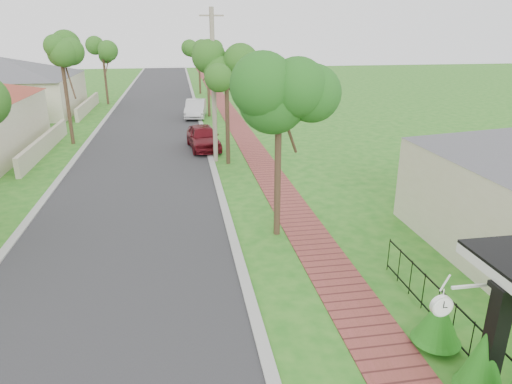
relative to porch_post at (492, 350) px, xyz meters
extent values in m
cube|color=#28282B|center=(-7.55, 21.00, -1.12)|extent=(7.00, 120.00, 0.02)
cube|color=#9E9E99|center=(-3.90, 21.00, -1.12)|extent=(0.30, 120.00, 0.10)
cube|color=#9E9E99|center=(-11.20, 21.00, -1.12)|extent=(0.30, 120.00, 0.10)
cube|color=brown|center=(-1.30, 21.00, -1.12)|extent=(1.50, 120.00, 0.03)
cube|color=black|center=(0.00, 0.00, 0.14)|extent=(0.30, 0.30, 2.52)
cube|color=black|center=(0.00, 0.00, 1.34)|extent=(0.42, 0.42, 0.10)
cube|color=black|center=(0.35, 1.00, -0.17)|extent=(0.03, 8.00, 0.03)
cube|color=black|center=(0.35, 1.00, -0.97)|extent=(0.03, 8.00, 0.03)
cylinder|color=black|center=(0.35, 0.33, -0.62)|extent=(0.02, 0.02, 1.00)
cylinder|color=black|center=(0.35, 1.00, -0.62)|extent=(0.02, 0.02, 1.00)
cylinder|color=black|center=(0.35, 1.67, -0.62)|extent=(0.02, 0.02, 1.00)
cylinder|color=black|center=(0.35, 2.33, -0.62)|extent=(0.02, 0.02, 1.00)
cylinder|color=black|center=(0.35, 3.00, -0.62)|extent=(0.02, 0.02, 1.00)
cylinder|color=black|center=(0.35, 3.67, -0.62)|extent=(0.02, 0.02, 1.00)
cylinder|color=black|center=(0.35, 4.33, -0.62)|extent=(0.02, 0.02, 1.00)
cylinder|color=black|center=(0.35, 5.00, -0.62)|extent=(0.02, 0.02, 1.00)
cylinder|color=#382619|center=(-3.05, 17.00, 1.15)|extent=(0.22, 0.22, 4.55)
sphere|color=#224F15|center=(-3.05, 17.00, 3.56)|extent=(1.70, 1.70, 1.70)
cylinder|color=#382619|center=(-3.05, 31.00, 1.33)|extent=(0.22, 0.22, 4.90)
sphere|color=#224F15|center=(-3.05, 31.00, 3.92)|extent=(1.70, 1.70, 1.70)
cylinder|color=#382619|center=(-3.05, 45.00, 0.98)|extent=(0.22, 0.22, 4.20)
sphere|color=#224F15|center=(-3.05, 45.00, 3.20)|extent=(1.70, 1.70, 1.70)
cylinder|color=#382619|center=(-12.05, 23.00, 1.33)|extent=(0.22, 0.22, 4.90)
sphere|color=#224F15|center=(-12.05, 23.00, 3.92)|extent=(1.70, 1.70, 1.70)
cylinder|color=#382619|center=(-12.05, 39.00, 1.15)|extent=(0.22, 0.22, 4.55)
sphere|color=#224F15|center=(-12.05, 39.00, 3.56)|extent=(1.70, 1.70, 1.70)
sphere|color=#156814|center=(-0.10, 0.04, -0.77)|extent=(0.72, 0.72, 0.72)
cone|color=#156814|center=(-0.10, 0.04, -0.13)|extent=(0.82, 0.82, 1.28)
sphere|color=#156814|center=(-0.10, 1.56, -0.85)|extent=(0.83, 0.83, 0.83)
cone|color=#156814|center=(-0.10, 1.56, -0.35)|extent=(0.94, 0.94, 1.00)
cube|color=#BFB299|center=(-13.15, 21.00, -0.62)|extent=(0.25, 10.00, 1.00)
cube|color=beige|center=(-19.55, 35.00, 0.38)|extent=(11.00, 10.00, 3.00)
pyramid|color=#4C4C51|center=(-19.55, 35.00, 2.68)|extent=(15.56, 15.56, 1.60)
cube|color=#BFB299|center=(-13.15, 35.00, -0.62)|extent=(0.25, 10.00, 1.00)
imported|color=#5D0E15|center=(-4.15, 20.30, -0.42)|extent=(2.07, 4.28, 1.41)
imported|color=silver|center=(-4.15, 30.63, -0.42)|extent=(1.98, 4.38, 1.39)
cylinder|color=#382619|center=(-2.35, 8.00, 1.26)|extent=(0.22, 0.22, 4.76)
sphere|color=#23631C|center=(-2.35, 8.00, 3.77)|extent=(2.37, 2.37, 2.37)
cylinder|color=gray|center=(-3.65, 17.60, 2.74)|extent=(0.24, 0.24, 7.72)
cube|color=gray|center=(-3.65, 17.60, 6.20)|extent=(1.20, 0.08, 0.08)
cube|color=white|center=(-0.40, 0.40, 1.16)|extent=(0.70, 0.05, 0.05)
cylinder|color=white|center=(-0.90, 0.40, 1.00)|extent=(0.02, 0.02, 0.30)
cylinder|color=white|center=(-0.90, 0.40, 0.80)|extent=(0.42, 0.10, 0.42)
cylinder|color=white|center=(-0.90, 0.34, 0.80)|extent=(0.36, 0.01, 0.36)
cylinder|color=white|center=(-0.90, 0.46, 0.80)|extent=(0.36, 0.01, 0.36)
cube|color=black|center=(-0.90, 0.33, 0.86)|extent=(0.01, 0.01, 0.14)
cube|color=black|center=(-0.86, 0.33, 0.80)|extent=(0.09, 0.01, 0.02)
camera|label=1|loc=(-5.45, -6.10, 5.59)|focal=32.00mm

